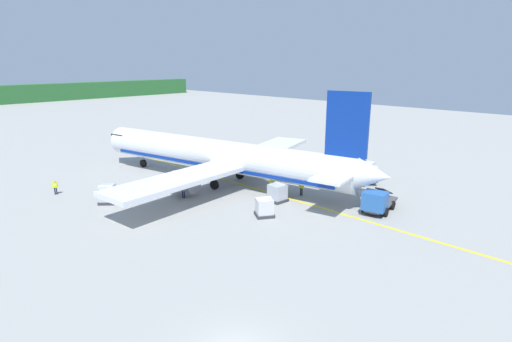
% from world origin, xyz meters
% --- Properties ---
extents(airliner_foreground, '(34.49, 41.52, 11.90)m').
position_xyz_m(airliner_foreground, '(20.07, 23.75, 3.39)').
color(airliner_foreground, silver).
rests_on(airliner_foreground, ground).
extents(service_truck_fuel, '(4.80, 5.67, 2.40)m').
position_xyz_m(service_truck_fuel, '(31.01, 11.79, 1.39)').
color(service_truck_fuel, white).
rests_on(service_truck_fuel, ground).
extents(service_truck_baggage, '(6.01, 3.15, 2.49)m').
position_xyz_m(service_truck_baggage, '(23.91, 4.70, 1.20)').
color(service_truck_baggage, '#2659A5').
rests_on(service_truck_baggage, ground).
extents(cargo_container_near, '(2.41, 2.41, 2.10)m').
position_xyz_m(cargo_container_near, '(6.57, 26.85, 1.00)').
color(cargo_container_near, '#333338').
rests_on(cargo_container_near, ground).
extents(cargo_container_mid, '(1.92, 1.92, 2.03)m').
position_xyz_m(cargo_container_mid, '(19.63, 14.14, 0.96)').
color(cargo_container_mid, '#333338').
rests_on(cargo_container_mid, ground).
extents(cargo_container_far, '(2.41, 2.41, 1.88)m').
position_xyz_m(cargo_container_far, '(15.46, 12.22, 0.89)').
color(cargo_container_far, '#333338').
rests_on(cargo_container_far, ground).
extents(crew_marshaller, '(0.47, 0.49, 1.78)m').
position_xyz_m(crew_marshaller, '(21.44, 16.52, 1.06)').
color(crew_marshaller, '#191E33').
rests_on(crew_marshaller, ground).
extents(crew_loader_left, '(0.32, 0.62, 1.76)m').
position_xyz_m(crew_loader_left, '(23.00, 13.50, 1.04)').
color(crew_loader_left, '#191E33').
rests_on(crew_loader_left, ground).
extents(crew_loader_right, '(0.49, 0.47, 1.67)m').
position_xyz_m(crew_loader_right, '(13.20, 22.37, 0.98)').
color(crew_loader_right, '#191E33').
rests_on(crew_loader_right, ground).
extents(crew_supervisor, '(0.55, 0.43, 1.66)m').
position_xyz_m(crew_supervisor, '(3.84, 33.91, 0.98)').
color(crew_supervisor, '#191E33').
rests_on(crew_supervisor, ground).
extents(apron_guide_line, '(0.30, 60.00, 0.01)m').
position_xyz_m(apron_guide_line, '(21.20, 19.31, 0.01)').
color(apron_guide_line, yellow).
rests_on(apron_guide_line, ground).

